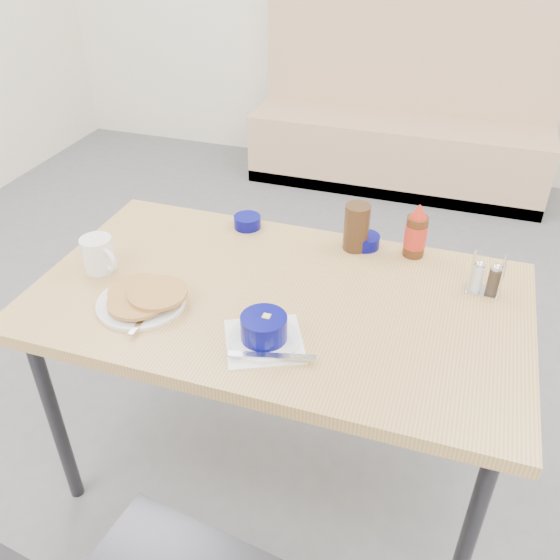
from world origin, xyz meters
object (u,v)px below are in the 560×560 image
(grits_setting, at_px, (264,332))
(dining_table, at_px, (278,312))
(creamer_bowl, at_px, (247,222))
(coffee_mug, at_px, (99,254))
(condiment_caddy, at_px, (485,280))
(booth_bench, at_px, (400,131))
(syrup_bottle, at_px, (416,233))
(pancake_plate, at_px, (143,299))
(amber_tumbler, at_px, (357,227))
(butter_bowl, at_px, (365,241))

(grits_setting, bearing_deg, dining_table, 98.95)
(grits_setting, height_order, creamer_bowl, grits_setting)
(coffee_mug, xyz_separation_m, creamer_bowl, (0.33, 0.38, -0.03))
(condiment_caddy, bearing_deg, creamer_bowl, 172.12)
(booth_bench, bearing_deg, syrup_bottle, -81.29)
(pancake_plate, distance_m, syrup_bottle, 0.85)
(amber_tumbler, relative_size, syrup_bottle, 0.85)
(dining_table, bearing_deg, condiment_caddy, 19.93)
(coffee_mug, relative_size, amber_tumbler, 0.88)
(dining_table, bearing_deg, booth_bench, 90.00)
(pancake_plate, xyz_separation_m, creamer_bowl, (0.12, 0.50, 0.00))
(dining_table, distance_m, syrup_bottle, 0.50)
(pancake_plate, distance_m, creamer_bowl, 0.51)
(grits_setting, height_order, butter_bowl, grits_setting)
(condiment_caddy, height_order, syrup_bottle, syrup_bottle)
(booth_bench, distance_m, grits_setting, 2.78)
(pancake_plate, xyz_separation_m, condiment_caddy, (0.90, 0.36, 0.02))
(syrup_bottle, bearing_deg, butter_bowl, 180.00)
(creamer_bowl, bearing_deg, dining_table, -56.74)
(coffee_mug, relative_size, condiment_caddy, 1.13)
(pancake_plate, xyz_separation_m, grits_setting, (0.38, -0.05, 0.02))
(pancake_plate, xyz_separation_m, butter_bowl, (0.53, 0.50, 0.00))
(coffee_mug, xyz_separation_m, amber_tumbler, (0.70, 0.37, 0.02))
(booth_bench, distance_m, pancake_plate, 2.75)
(butter_bowl, distance_m, amber_tumbler, 0.07)
(pancake_plate, height_order, grits_setting, grits_setting)
(coffee_mug, height_order, syrup_bottle, syrup_bottle)
(dining_table, relative_size, amber_tumbler, 9.22)
(coffee_mug, xyz_separation_m, grits_setting, (0.58, -0.16, -0.02))
(dining_table, height_order, creamer_bowl, creamer_bowl)
(amber_tumbler, bearing_deg, dining_table, -115.47)
(coffee_mug, xyz_separation_m, butter_bowl, (0.73, 0.38, -0.03))
(booth_bench, relative_size, syrup_bottle, 10.64)
(booth_bench, distance_m, butter_bowl, 2.24)
(dining_table, xyz_separation_m, syrup_bottle, (0.34, 0.34, 0.14))
(dining_table, distance_m, butter_bowl, 0.39)
(dining_table, relative_size, butter_bowl, 15.24)
(amber_tumbler, bearing_deg, booth_bench, 93.97)
(amber_tumbler, bearing_deg, coffee_mug, -152.52)
(booth_bench, bearing_deg, grits_setting, -89.32)
(pancake_plate, height_order, amber_tumbler, amber_tumbler)
(grits_setting, bearing_deg, pancake_plate, 172.76)
(creamer_bowl, xyz_separation_m, condiment_caddy, (0.78, -0.14, 0.02))
(pancake_plate, relative_size, condiment_caddy, 2.26)
(syrup_bottle, bearing_deg, grits_setting, -119.03)
(syrup_bottle, bearing_deg, creamer_bowl, 180.00)
(creamer_bowl, bearing_deg, syrup_bottle, 0.00)
(creamer_bowl, distance_m, butter_bowl, 0.41)
(butter_bowl, bearing_deg, creamer_bowl, 180.00)
(booth_bench, relative_size, butter_bowl, 20.68)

